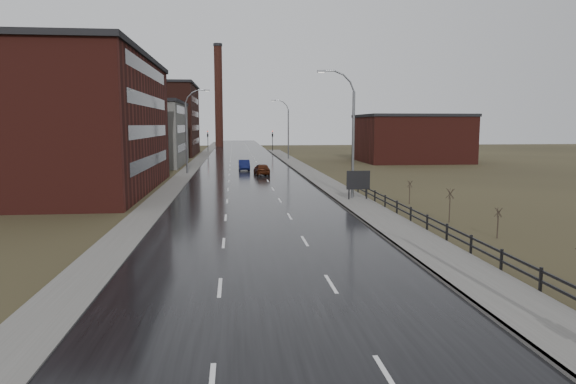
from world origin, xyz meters
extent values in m
cube|color=black|center=(0.00, 60.00, 0.03)|extent=(14.00, 300.00, 0.06)
cube|color=#595651|center=(8.60, 35.00, 0.09)|extent=(3.20, 180.00, 0.18)
cube|color=slate|center=(7.08, 35.00, 0.09)|extent=(0.16, 180.00, 0.18)
cube|color=#595651|center=(-8.20, 60.00, 0.06)|extent=(2.40, 260.00, 0.12)
cube|color=#471914|center=(-21.00, 45.00, 6.50)|extent=(22.00, 28.00, 13.00)
cube|color=black|center=(-21.00, 45.00, 13.25)|extent=(22.44, 28.56, 0.50)
cube|color=black|center=(-10.02, 45.00, 3.00)|extent=(0.06, 22.40, 1.20)
cube|color=black|center=(-10.02, 45.00, 6.00)|extent=(0.06, 22.40, 1.20)
cube|color=black|center=(-10.02, 45.00, 9.00)|extent=(0.06, 22.40, 1.20)
cube|color=black|center=(-10.02, 45.00, 12.00)|extent=(0.06, 22.40, 1.20)
cube|color=slate|center=(-18.00, 78.00, 5.00)|extent=(16.00, 20.00, 10.00)
cube|color=black|center=(-18.00, 78.00, 10.25)|extent=(16.32, 20.40, 0.50)
cube|color=black|center=(-10.02, 78.00, 3.00)|extent=(0.06, 16.00, 1.20)
cube|color=black|center=(-10.02, 78.00, 6.00)|extent=(0.06, 16.00, 1.20)
cube|color=black|center=(-10.02, 78.00, 9.00)|extent=(0.06, 16.00, 1.20)
cube|color=#331611|center=(-23.00, 108.00, 7.50)|extent=(26.00, 24.00, 15.00)
cube|color=black|center=(-23.00, 108.00, 15.25)|extent=(26.52, 24.48, 0.50)
cube|color=black|center=(-10.02, 108.00, 3.00)|extent=(0.06, 19.20, 1.20)
cube|color=black|center=(-10.02, 108.00, 6.00)|extent=(0.06, 19.20, 1.20)
cube|color=black|center=(-10.02, 108.00, 9.00)|extent=(0.06, 19.20, 1.20)
cube|color=black|center=(-10.02, 108.00, 12.00)|extent=(0.06, 19.20, 1.20)
cube|color=#471914|center=(30.30, 82.00, 4.00)|extent=(18.00, 16.00, 8.00)
cube|color=black|center=(30.30, 82.00, 8.25)|extent=(18.36, 16.32, 0.50)
cylinder|color=#331611|center=(-6.00, 150.00, 15.00)|extent=(2.40, 2.40, 30.00)
cylinder|color=black|center=(-6.00, 150.00, 30.30)|extent=(2.70, 2.70, 0.80)
cylinder|color=slate|center=(8.80, 36.00, 4.75)|extent=(0.24, 0.24, 9.50)
cylinder|color=slate|center=(8.63, 36.00, 9.90)|extent=(0.51, 0.14, 0.98)
cylinder|color=slate|center=(8.16, 36.00, 10.62)|extent=(0.81, 0.14, 0.81)
cylinder|color=slate|center=(7.44, 36.00, 11.09)|extent=(0.98, 0.14, 0.51)
cylinder|color=slate|center=(6.60, 36.00, 11.26)|extent=(1.01, 0.14, 0.14)
cube|color=slate|center=(5.91, 36.00, 11.21)|extent=(0.70, 0.28, 0.18)
cube|color=silver|center=(5.91, 36.00, 11.11)|extent=(0.50, 0.20, 0.04)
cylinder|color=slate|center=(-8.00, 62.00, 4.75)|extent=(0.24, 0.24, 9.50)
cylinder|color=slate|center=(-7.83, 62.00, 9.90)|extent=(0.51, 0.14, 0.98)
cylinder|color=slate|center=(-7.36, 62.00, 10.62)|extent=(0.81, 0.14, 0.81)
cylinder|color=slate|center=(-6.64, 62.00, 11.09)|extent=(0.98, 0.14, 0.51)
cylinder|color=slate|center=(-5.80, 62.00, 11.26)|extent=(1.01, 0.14, 0.14)
cube|color=slate|center=(-5.11, 62.00, 11.21)|extent=(0.70, 0.28, 0.18)
cube|color=silver|center=(-5.11, 62.00, 11.11)|extent=(0.50, 0.20, 0.04)
cylinder|color=slate|center=(8.80, 90.00, 4.75)|extent=(0.24, 0.24, 9.50)
cylinder|color=slate|center=(8.63, 90.00, 9.90)|extent=(0.51, 0.14, 0.98)
cylinder|color=slate|center=(8.16, 90.00, 10.62)|extent=(0.81, 0.14, 0.81)
cylinder|color=slate|center=(7.44, 90.00, 11.09)|extent=(0.98, 0.14, 0.51)
cylinder|color=slate|center=(6.60, 90.00, 11.26)|extent=(1.01, 0.14, 0.14)
cube|color=slate|center=(5.91, 90.00, 11.21)|extent=(0.70, 0.28, 0.18)
cube|color=silver|center=(5.91, 90.00, 11.11)|extent=(0.50, 0.20, 0.04)
cube|color=black|center=(10.30, 10.00, 0.55)|extent=(0.10, 0.10, 1.10)
cube|color=black|center=(10.30, 13.00, 0.55)|extent=(0.10, 0.10, 1.10)
cube|color=black|center=(10.30, 16.00, 0.55)|extent=(0.10, 0.10, 1.10)
cube|color=black|center=(10.30, 19.00, 0.55)|extent=(0.10, 0.10, 1.10)
cube|color=black|center=(10.30, 22.00, 0.55)|extent=(0.10, 0.10, 1.10)
cube|color=black|center=(10.30, 25.00, 0.55)|extent=(0.10, 0.10, 1.10)
cube|color=black|center=(10.30, 28.00, 0.55)|extent=(0.10, 0.10, 1.10)
cube|color=black|center=(10.30, 31.00, 0.55)|extent=(0.10, 0.10, 1.10)
cube|color=black|center=(10.30, 34.00, 0.55)|extent=(0.10, 0.10, 1.10)
cube|color=black|center=(10.30, 37.00, 0.55)|extent=(0.10, 0.10, 1.10)
cube|color=black|center=(10.30, 40.00, 0.55)|extent=(0.10, 0.10, 1.10)
cube|color=black|center=(10.30, 43.00, 0.55)|extent=(0.10, 0.10, 1.10)
cube|color=black|center=(10.30, 18.50, 0.95)|extent=(0.08, 53.00, 0.10)
cube|color=black|center=(10.30, 18.50, 0.55)|extent=(0.08, 53.00, 0.10)
cylinder|color=#382D23|center=(13.72, 19.74, 0.68)|extent=(0.08, 0.08, 1.35)
cylinder|color=#382D23|center=(13.77, 19.74, 1.56)|extent=(0.04, 0.46, 0.54)
cylinder|color=#382D23|center=(13.74, 19.79, 1.56)|extent=(0.44, 0.18, 0.55)
cylinder|color=#382D23|center=(13.68, 19.77, 1.56)|extent=(0.27, 0.39, 0.56)
cylinder|color=#382D23|center=(13.68, 19.71, 1.56)|extent=(0.27, 0.39, 0.56)
cylinder|color=#382D23|center=(13.74, 19.69, 1.56)|extent=(0.44, 0.18, 0.55)
cylinder|color=#382D23|center=(12.97, 24.83, 0.87)|extent=(0.08, 0.08, 1.74)
cylinder|color=#382D23|center=(13.02, 24.83, 2.00)|extent=(0.04, 0.59, 0.69)
cylinder|color=#382D23|center=(12.99, 24.88, 2.00)|extent=(0.56, 0.22, 0.70)
cylinder|color=#382D23|center=(12.93, 24.86, 2.00)|extent=(0.33, 0.50, 0.70)
cylinder|color=#382D23|center=(12.93, 24.80, 2.00)|extent=(0.33, 0.50, 0.70)
cylinder|color=#382D23|center=(12.99, 24.78, 2.00)|extent=(0.56, 0.22, 0.70)
cylinder|color=#382D23|center=(13.08, 33.19, 0.74)|extent=(0.08, 0.08, 1.47)
cylinder|color=#382D23|center=(13.13, 33.19, 1.69)|extent=(0.04, 0.50, 0.59)
cylinder|color=#382D23|center=(13.09, 33.24, 1.69)|extent=(0.48, 0.19, 0.59)
cylinder|color=#382D23|center=(13.04, 33.22, 1.69)|extent=(0.29, 0.42, 0.60)
cylinder|color=#382D23|center=(13.04, 33.16, 1.69)|extent=(0.29, 0.42, 0.60)
cylinder|color=#382D23|center=(13.09, 33.15, 1.69)|extent=(0.48, 0.19, 0.59)
cube|color=black|center=(8.31, 35.20, 0.90)|extent=(0.10, 0.10, 1.80)
cube|color=black|center=(9.89, 35.20, 0.90)|extent=(0.10, 0.10, 1.80)
cube|color=silver|center=(9.10, 35.15, 1.87)|extent=(1.98, 0.08, 1.54)
cube|color=black|center=(9.10, 35.10, 1.87)|extent=(2.08, 0.04, 1.64)
cylinder|color=black|center=(-8.00, 120.00, 2.60)|extent=(0.16, 0.16, 5.20)
imported|color=black|center=(-8.00, 120.00, 4.75)|extent=(0.58, 2.73, 1.10)
sphere|color=#FF190C|center=(-8.00, 119.85, 5.05)|extent=(0.18, 0.18, 0.18)
cylinder|color=black|center=(8.00, 120.00, 2.60)|extent=(0.16, 0.16, 5.20)
imported|color=black|center=(8.00, 120.00, 4.75)|extent=(0.58, 2.73, 1.10)
sphere|color=#FF190C|center=(8.00, 119.85, 5.05)|extent=(0.18, 0.18, 0.18)
imported|color=#0C113D|center=(-0.18, 66.93, 0.74)|extent=(1.65, 4.54, 1.49)
imported|color=#451B0B|center=(2.01, 59.33, 0.77)|extent=(2.18, 4.64, 1.54)
camera|label=1|loc=(-1.66, -8.40, 6.65)|focal=32.00mm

